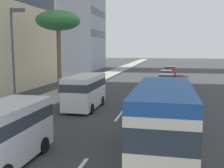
{
  "coord_description": "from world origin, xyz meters",
  "views": [
    {
      "loc": [
        -5.04,
        -3.31,
        4.62
      ],
      "look_at": [
        16.47,
        1.3,
        1.72
      ],
      "focal_mm": 42.92,
      "sensor_mm": 36.0,
      "label": 1
    }
  ],
  "objects_px": {
    "palm_tree": "(58,22)",
    "street_lamp": "(14,52)",
    "car_lead": "(166,76)",
    "van_third": "(85,90)",
    "car_seventh": "(170,71)",
    "minibus_second": "(163,119)",
    "car_sixth": "(166,81)",
    "van_fourth": "(3,131)",
    "van_fifth": "(165,94)"
  },
  "relations": [
    {
      "from": "palm_tree",
      "to": "street_lamp",
      "type": "distance_m",
      "value": 10.87
    },
    {
      "from": "minibus_second",
      "to": "car_sixth",
      "type": "distance_m",
      "value": 20.82
    },
    {
      "from": "car_lead",
      "to": "minibus_second",
      "type": "distance_m",
      "value": 27.94
    },
    {
      "from": "car_seventh",
      "to": "car_sixth",
      "type": "bearing_deg",
      "value": 178.46
    },
    {
      "from": "van_third",
      "to": "car_seventh",
      "type": "distance_m",
      "value": 27.67
    },
    {
      "from": "car_seventh",
      "to": "van_fourth",
      "type": "bearing_deg",
      "value": 170.15
    },
    {
      "from": "van_third",
      "to": "palm_tree",
      "type": "height_order",
      "value": "palm_tree"
    },
    {
      "from": "van_fifth",
      "to": "van_fourth",
      "type": "bearing_deg",
      "value": 149.16
    },
    {
      "from": "van_fifth",
      "to": "palm_tree",
      "type": "xyz_separation_m",
      "value": [
        5.98,
        10.63,
        5.93
      ]
    },
    {
      "from": "car_sixth",
      "to": "street_lamp",
      "type": "height_order",
      "value": "street_lamp"
    },
    {
      "from": "car_lead",
      "to": "car_seventh",
      "type": "bearing_deg",
      "value": -3.94
    },
    {
      "from": "car_seventh",
      "to": "street_lamp",
      "type": "bearing_deg",
      "value": 163.26
    },
    {
      "from": "van_fifth",
      "to": "van_third",
      "type": "bearing_deg",
      "value": 87.73
    },
    {
      "from": "van_third",
      "to": "van_fifth",
      "type": "distance_m",
      "value": 6.09
    },
    {
      "from": "van_fifth",
      "to": "car_lead",
      "type": "bearing_deg",
      "value": 0.4
    },
    {
      "from": "van_third",
      "to": "car_sixth",
      "type": "distance_m",
      "value": 13.75
    },
    {
      "from": "car_seventh",
      "to": "palm_tree",
      "type": "bearing_deg",
      "value": 152.53
    },
    {
      "from": "car_sixth",
      "to": "car_seventh",
      "type": "bearing_deg",
      "value": -1.54
    },
    {
      "from": "car_lead",
      "to": "car_seventh",
      "type": "height_order",
      "value": "car_seventh"
    },
    {
      "from": "van_fourth",
      "to": "street_lamp",
      "type": "xyz_separation_m",
      "value": [
        5.84,
        2.99,
        3.03
      ]
    },
    {
      "from": "van_fourth",
      "to": "van_third",
      "type": "bearing_deg",
      "value": 179.84
    },
    {
      "from": "minibus_second",
      "to": "van_third",
      "type": "height_order",
      "value": "minibus_second"
    },
    {
      "from": "van_third",
      "to": "street_lamp",
      "type": "distance_m",
      "value": 6.27
    },
    {
      "from": "car_sixth",
      "to": "street_lamp",
      "type": "relative_size",
      "value": 0.67
    },
    {
      "from": "car_lead",
      "to": "street_lamp",
      "type": "height_order",
      "value": "street_lamp"
    },
    {
      "from": "car_lead",
      "to": "minibus_second",
      "type": "bearing_deg",
      "value": -179.56
    },
    {
      "from": "minibus_second",
      "to": "palm_tree",
      "type": "height_order",
      "value": "palm_tree"
    },
    {
      "from": "minibus_second",
      "to": "van_fifth",
      "type": "distance_m",
      "value": 8.24
    },
    {
      "from": "car_lead",
      "to": "van_third",
      "type": "relative_size",
      "value": 0.8
    },
    {
      "from": "van_fifth",
      "to": "car_sixth",
      "type": "xyz_separation_m",
      "value": [
        12.56,
        0.01,
        -0.56
      ]
    },
    {
      "from": "minibus_second",
      "to": "street_lamp",
      "type": "relative_size",
      "value": 1.0
    },
    {
      "from": "van_third",
      "to": "street_lamp",
      "type": "xyz_separation_m",
      "value": [
        -4.63,
        3.02,
        2.94
      ]
    },
    {
      "from": "minibus_second",
      "to": "van_third",
      "type": "xyz_separation_m",
      "value": [
        8.48,
        6.16,
        -0.22
      ]
    },
    {
      "from": "car_lead",
      "to": "minibus_second",
      "type": "height_order",
      "value": "minibus_second"
    },
    {
      "from": "car_lead",
      "to": "palm_tree",
      "type": "relative_size",
      "value": 0.51
    },
    {
      "from": "car_sixth",
      "to": "car_seventh",
      "type": "height_order",
      "value": "car_sixth"
    },
    {
      "from": "car_seventh",
      "to": "minibus_second",
      "type": "bearing_deg",
      "value": 179.52
    },
    {
      "from": "car_seventh",
      "to": "street_lamp",
      "type": "xyz_separation_m",
      "value": [
        -31.53,
        9.48,
        3.62
      ]
    },
    {
      "from": "minibus_second",
      "to": "car_seventh",
      "type": "relative_size",
      "value": 1.64
    },
    {
      "from": "van_fifth",
      "to": "street_lamp",
      "type": "relative_size",
      "value": 0.71
    },
    {
      "from": "car_lead",
      "to": "palm_tree",
      "type": "xyz_separation_m",
      "value": [
        -13.71,
        10.49,
        6.54
      ]
    },
    {
      "from": "car_lead",
      "to": "palm_tree",
      "type": "distance_m",
      "value": 18.46
    },
    {
      "from": "car_lead",
      "to": "van_third",
      "type": "bearing_deg",
      "value": 163.0
    },
    {
      "from": "palm_tree",
      "to": "street_lamp",
      "type": "height_order",
      "value": "palm_tree"
    },
    {
      "from": "van_fifth",
      "to": "street_lamp",
      "type": "height_order",
      "value": "street_lamp"
    },
    {
      "from": "street_lamp",
      "to": "van_fourth",
      "type": "bearing_deg",
      "value": -152.87
    },
    {
      "from": "palm_tree",
      "to": "van_third",
      "type": "bearing_deg",
      "value": -141.63
    },
    {
      "from": "van_fifth",
      "to": "car_seventh",
      "type": "height_order",
      "value": "van_fifth"
    },
    {
      "from": "car_sixth",
      "to": "minibus_second",
      "type": "bearing_deg",
      "value": -179.75
    },
    {
      "from": "minibus_second",
      "to": "van_fourth",
      "type": "distance_m",
      "value": 6.51
    }
  ]
}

